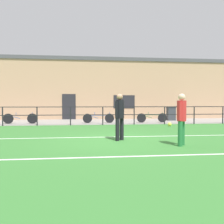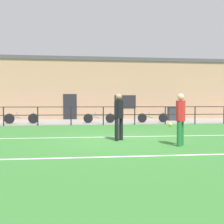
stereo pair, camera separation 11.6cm
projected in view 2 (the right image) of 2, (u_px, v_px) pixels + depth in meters
name	position (u px, v px, depth m)	size (l,w,h in m)	color
ground	(114.00, 140.00, 8.91)	(60.00, 44.00, 0.04)	#387A33
field_line_touchline	(112.00, 137.00, 9.62)	(36.00, 0.11, 0.00)	white
field_line_hash	(127.00, 156.00, 6.12)	(36.00, 0.11, 0.00)	white
pavement_strip	(101.00, 122.00, 17.35)	(48.00, 5.00, 0.02)	gray
perimeter_fence	(103.00, 113.00, 14.84)	(36.07, 0.07, 1.15)	black
clubhouse_facade	(99.00, 89.00, 20.93)	(28.00, 2.56, 5.20)	tan
player_goalkeeper	(119.00, 114.00, 8.71)	(0.37, 0.35, 1.72)	black
player_striker	(181.00, 116.00, 7.60)	(0.33, 0.38, 1.68)	#237038
soccer_ball_spare	(170.00, 124.00, 13.98)	(0.23, 0.23, 0.23)	#E5E04C
bicycle_parked_0	(21.00, 118.00, 15.49)	(2.18, 0.04, 0.76)	black
bicycle_parked_1	(153.00, 118.00, 16.41)	(2.12, 0.04, 0.73)	black
bicycle_parked_2	(99.00, 118.00, 16.02)	(2.12, 0.04, 0.73)	black
trash_bin_0	(172.00, 113.00, 18.33)	(0.63, 0.54, 1.07)	#33383D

